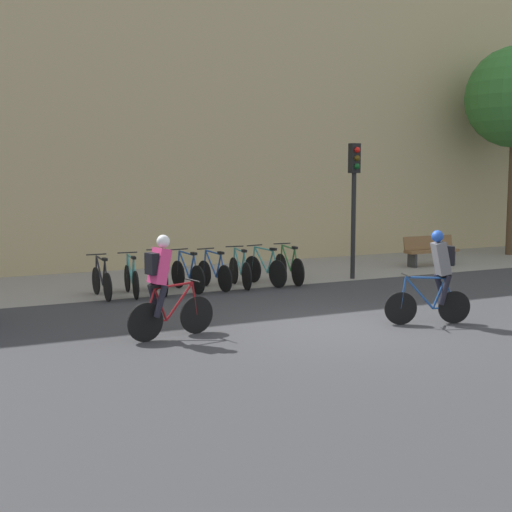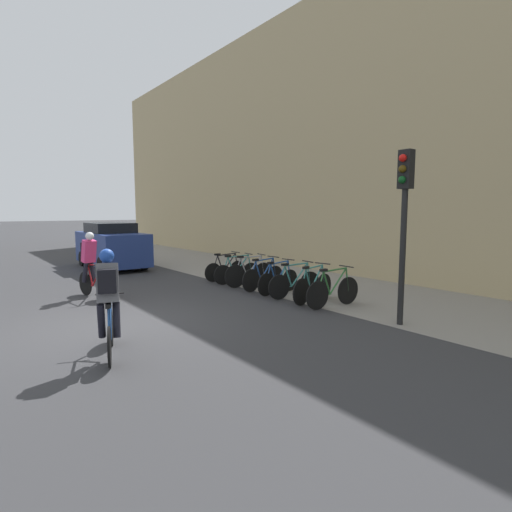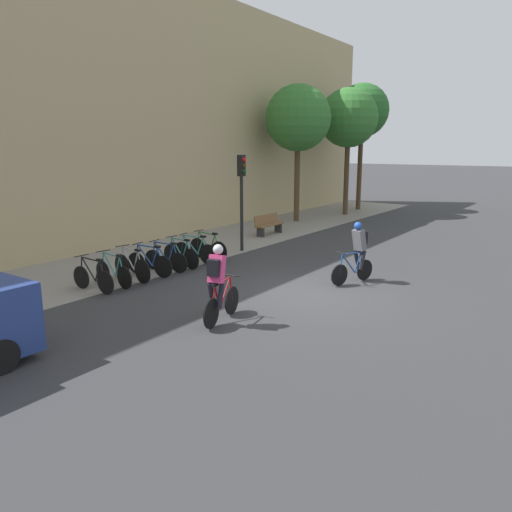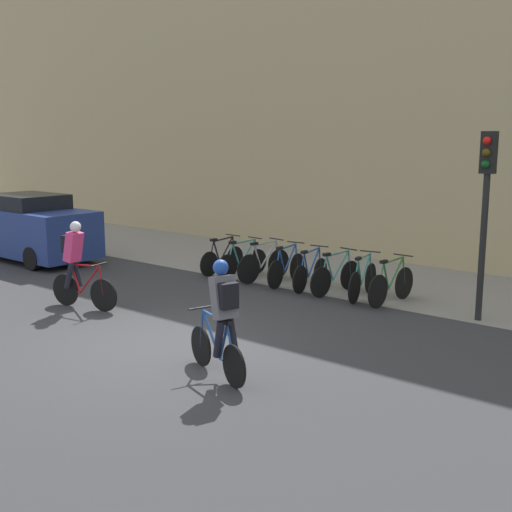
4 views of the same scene
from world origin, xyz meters
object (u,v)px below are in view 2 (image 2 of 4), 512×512
at_px(parked_bike_2, 250,273).
at_px(traffic_light_pole, 404,205).
at_px(cyclist_grey, 108,300).
at_px(parked_bike_7, 333,290).
at_px(parked_car, 112,246).
at_px(parked_bike_5, 295,283).
at_px(cyclist_pink, 90,263).
at_px(parked_bike_3, 263,276).
at_px(parked_bike_6, 313,287).
at_px(parked_bike_0, 225,269).
at_px(parked_bike_1, 237,271).
at_px(parked_bike_4, 278,280).

relative_size(parked_bike_2, traffic_light_pole, 0.49).
height_order(cyclist_grey, parked_bike_7, cyclist_grey).
bearing_deg(parked_car, parked_bike_5, 12.95).
bearing_deg(traffic_light_pole, parked_bike_7, 177.73).
bearing_deg(parked_bike_7, cyclist_grey, -88.08).
distance_m(cyclist_pink, parked_bike_7, 6.46).
bearing_deg(cyclist_pink, parked_bike_2, 72.46).
bearing_deg(cyclist_grey, parked_bike_5, 105.92).
relative_size(parked_bike_3, parked_bike_6, 1.00).
distance_m(cyclist_pink, cyclist_grey, 5.06).
xyz_separation_m(cyclist_grey, parked_bike_0, (-4.94, 5.40, -0.56)).
distance_m(parked_bike_1, parked_bike_2, 0.68).
bearing_deg(parked_bike_6, parked_car, -167.95).
bearing_deg(parked_bike_1, parked_bike_6, 0.01).
bearing_deg(cyclist_pink, parked_bike_3, 64.66).
distance_m(parked_bike_5, parked_bike_6, 0.68).
distance_m(cyclist_pink, parked_bike_4, 5.15).
bearing_deg(parked_bike_1, traffic_light_pole, -0.70).
bearing_deg(traffic_light_pole, parked_bike_3, 179.08).
bearing_deg(parked_bike_7, traffic_light_pole, -2.27).
distance_m(cyclist_grey, traffic_light_pole, 5.79).
relative_size(parked_bike_5, parked_bike_7, 0.98).
distance_m(parked_bike_4, parked_bike_5, 0.68).
bearing_deg(traffic_light_pole, parked_car, -170.78).
bearing_deg(parked_bike_7, parked_car, -168.73).
distance_m(traffic_light_pole, parked_car, 12.31).
bearing_deg(parked_bike_0, parked_bike_1, -0.04).
bearing_deg(parked_bike_7, parked_bike_2, 179.99).
relative_size(parked_bike_7, traffic_light_pole, 0.49).
bearing_deg(parked_bike_5, parked_bike_4, -179.98).
distance_m(parked_bike_4, parked_bike_6, 1.36).
bearing_deg(parked_car, traffic_light_pole, 9.22).
relative_size(parked_bike_1, parked_bike_7, 0.97).
relative_size(parked_bike_1, parked_bike_6, 0.99).
xyz_separation_m(cyclist_pink, parked_bike_4, (2.73, 4.33, -0.56)).
bearing_deg(parked_bike_6, parked_bike_1, -179.99).
relative_size(parked_bike_6, parked_bike_7, 0.98).
height_order(parked_bike_0, parked_bike_4, parked_bike_4).
height_order(cyclist_pink, parked_car, parked_car).
relative_size(cyclist_pink, cyclist_grey, 1.01).
height_order(parked_bike_0, parked_bike_7, parked_bike_7).
bearing_deg(parked_bike_3, traffic_light_pole, -0.92).
distance_m(parked_bike_1, parked_bike_6, 3.40).
xyz_separation_m(cyclist_grey, parked_bike_4, (-2.22, 5.40, -0.56)).
relative_size(cyclist_pink, parked_bike_1, 1.06).
bearing_deg(cyclist_grey, parked_bike_0, 132.43).
xyz_separation_m(parked_bike_2, parked_bike_6, (2.72, -0.00, -0.01)).
distance_m(cyclist_pink, parked_bike_6, 5.98).
relative_size(cyclist_grey, parked_bike_0, 1.08).
xyz_separation_m(parked_bike_0, parked_bike_6, (4.08, 0.00, 0.02)).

